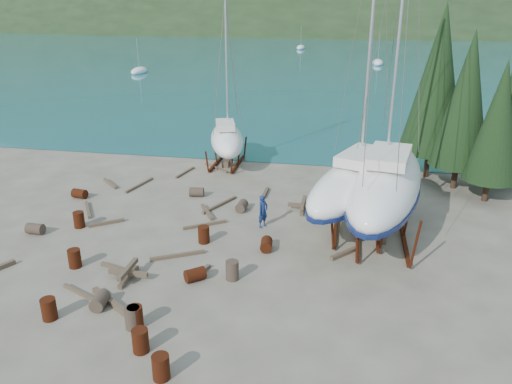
% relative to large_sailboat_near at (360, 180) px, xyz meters
% --- Properties ---
extents(ground, '(600.00, 600.00, 0.00)m').
position_rel_large_sailboat_near_xyz_m(ground, '(-6.28, -4.65, -2.70)').
color(ground, '#5A5347').
rests_on(ground, ground).
extents(bay_water, '(700.00, 700.00, 0.00)m').
position_rel_large_sailboat_near_xyz_m(bay_water, '(-6.28, 310.35, -2.69)').
color(bay_water, '#175E77').
rests_on(bay_water, ground).
extents(far_hill, '(800.00, 360.00, 110.00)m').
position_rel_large_sailboat_near_xyz_m(far_hill, '(-6.28, 315.35, -2.70)').
color(far_hill, black).
rests_on(far_hill, ground).
extents(far_house_left, '(6.60, 5.60, 5.60)m').
position_rel_large_sailboat_near_xyz_m(far_house_left, '(-66.28, 185.35, 0.23)').
color(far_house_left, beige).
rests_on(far_house_left, ground).
extents(far_house_center, '(6.60, 5.60, 5.60)m').
position_rel_large_sailboat_near_xyz_m(far_house_center, '(-26.28, 185.35, 0.23)').
color(far_house_center, beige).
rests_on(far_house_center, ground).
extents(far_house_right, '(6.60, 5.60, 5.60)m').
position_rel_large_sailboat_near_xyz_m(far_house_right, '(23.72, 185.35, 0.23)').
color(far_house_right, beige).
rests_on(far_house_right, ground).
extents(cypress_near_right, '(3.60, 3.60, 10.00)m').
position_rel_large_sailboat_near_xyz_m(cypress_near_right, '(6.22, 7.35, 3.09)').
color(cypress_near_right, black).
rests_on(cypress_near_right, ground).
extents(cypress_mid_right, '(3.06, 3.06, 8.50)m').
position_rel_large_sailboat_near_xyz_m(cypress_mid_right, '(7.72, 5.35, 2.22)').
color(cypress_mid_right, black).
rests_on(cypress_mid_right, ground).
extents(cypress_back_left, '(4.14, 4.14, 11.50)m').
position_rel_large_sailboat_near_xyz_m(cypress_back_left, '(4.72, 9.35, 3.97)').
color(cypress_back_left, black).
rests_on(cypress_back_left, ground).
extents(cypress_far_right, '(3.24, 3.24, 9.00)m').
position_rel_large_sailboat_near_xyz_m(cypress_far_right, '(9.22, 8.35, 2.51)').
color(cypress_far_right, black).
rests_on(cypress_far_right, ground).
extents(moored_boat_left, '(2.00, 5.00, 6.05)m').
position_rel_large_sailboat_near_xyz_m(moored_boat_left, '(-36.28, 55.35, -2.31)').
color(moored_boat_left, white).
rests_on(moored_boat_left, ground).
extents(moored_boat_mid, '(2.00, 5.00, 6.05)m').
position_rel_large_sailboat_near_xyz_m(moored_boat_mid, '(3.72, 75.35, -2.31)').
color(moored_boat_mid, white).
rests_on(moored_boat_mid, ground).
extents(moored_boat_far, '(2.00, 5.00, 6.05)m').
position_rel_large_sailboat_near_xyz_m(moored_boat_far, '(-14.28, 105.35, -2.31)').
color(moored_boat_far, white).
rests_on(moored_boat_far, ground).
extents(large_sailboat_near, '(6.88, 11.00, 16.73)m').
position_rel_large_sailboat_near_xyz_m(large_sailboat_near, '(0.00, 0.00, 0.00)').
color(large_sailboat_near, white).
rests_on(large_sailboat_near, ground).
extents(large_sailboat_far, '(5.30, 11.87, 18.12)m').
position_rel_large_sailboat_near_xyz_m(large_sailboat_far, '(1.25, -0.94, 0.26)').
color(large_sailboat_far, white).
rests_on(large_sailboat_far, ground).
extents(small_sailboat_shore, '(4.44, 7.82, 11.93)m').
position_rel_large_sailboat_near_xyz_m(small_sailboat_shore, '(-9.52, 9.34, -0.73)').
color(small_sailboat_shore, white).
rests_on(small_sailboat_shore, ground).
extents(worker, '(0.72, 0.79, 1.81)m').
position_rel_large_sailboat_near_xyz_m(worker, '(-4.97, -0.93, -1.79)').
color(worker, navy).
rests_on(worker, ground).
extents(drum_0, '(0.58, 0.58, 0.88)m').
position_rel_large_sailboat_near_xyz_m(drum_0, '(-11.56, -10.75, -2.26)').
color(drum_0, '#4F180D').
rests_on(drum_0, ground).
extents(drum_1, '(0.66, 0.93, 0.58)m').
position_rel_large_sailboat_near_xyz_m(drum_1, '(-10.03, -9.66, -2.41)').
color(drum_1, '#2D2823').
rests_on(drum_1, ground).
extents(drum_2, '(0.96, 0.72, 0.58)m').
position_rel_large_sailboat_near_xyz_m(drum_2, '(-16.91, 1.07, -2.41)').
color(drum_2, '#4F180D').
rests_on(drum_2, ground).
extents(drum_3, '(0.58, 0.58, 0.88)m').
position_rel_large_sailboat_near_xyz_m(drum_3, '(-7.35, -11.88, -2.26)').
color(drum_3, '#4F180D').
rests_on(drum_3, ground).
extents(drum_5, '(0.58, 0.58, 0.88)m').
position_rel_large_sailboat_near_xyz_m(drum_5, '(-5.34, -6.56, -2.26)').
color(drum_5, '#2D2823').
rests_on(drum_5, ground).
extents(drum_6, '(0.68, 0.94, 0.58)m').
position_rel_large_sailboat_near_xyz_m(drum_6, '(-4.34, -3.54, -2.41)').
color(drum_6, '#4F180D').
rests_on(drum_6, ground).
extents(drum_7, '(0.58, 0.58, 0.88)m').
position_rel_large_sailboat_near_xyz_m(drum_7, '(-6.16, -13.01, -2.26)').
color(drum_7, '#4F180D').
rests_on(drum_7, ground).
extents(drum_8, '(0.58, 0.58, 0.88)m').
position_rel_large_sailboat_near_xyz_m(drum_8, '(-14.73, -2.85, -2.26)').
color(drum_8, '#4F180D').
rests_on(drum_8, ground).
extents(drum_9, '(0.95, 0.69, 0.58)m').
position_rel_large_sailboat_near_xyz_m(drum_9, '(-9.85, 2.73, -2.41)').
color(drum_9, '#2D2823').
rests_on(drum_9, ground).
extents(drum_10, '(0.58, 0.58, 0.88)m').
position_rel_large_sailboat_near_xyz_m(drum_10, '(-8.09, -10.61, -2.26)').
color(drum_10, '#4F180D').
rests_on(drum_10, ground).
extents(drum_11, '(0.63, 0.91, 0.58)m').
position_rel_large_sailboat_near_xyz_m(drum_11, '(-6.58, 1.03, -2.41)').
color(drum_11, '#2D2823').
rests_on(drum_11, ground).
extents(drum_12, '(1.05, 1.01, 0.58)m').
position_rel_large_sailboat_near_xyz_m(drum_12, '(-6.91, -6.98, -2.41)').
color(drum_12, '#4F180D').
rests_on(drum_12, ground).
extents(drum_13, '(0.58, 0.58, 0.88)m').
position_rel_large_sailboat_near_xyz_m(drum_13, '(-12.70, -6.87, -2.26)').
color(drum_13, '#4F180D').
rests_on(drum_13, ground).
extents(drum_14, '(0.58, 0.58, 0.88)m').
position_rel_large_sailboat_near_xyz_m(drum_14, '(-7.58, -3.35, -2.26)').
color(drum_14, '#4F180D').
rests_on(drum_14, ground).
extents(drum_15, '(0.90, 0.60, 0.58)m').
position_rel_large_sailboat_near_xyz_m(drum_15, '(-16.57, -4.07, -2.41)').
color(drum_15, '#2D2823').
rests_on(drum_15, ground).
extents(drum_17, '(0.58, 0.58, 0.88)m').
position_rel_large_sailboat_near_xyz_m(drum_17, '(-8.17, -10.67, -2.26)').
color(drum_17, '#2D2823').
rests_on(drum_17, ground).
extents(timber_0, '(0.65, 2.44, 0.14)m').
position_rel_large_sailboat_near_xyz_m(timber_0, '(-11.99, 6.83, -2.63)').
color(timber_0, brown).
rests_on(timber_0, ground).
extents(timber_1, '(1.29, 1.42, 0.19)m').
position_rel_large_sailboat_near_xyz_m(timber_1, '(-0.57, -3.41, -2.60)').
color(timber_1, brown).
rests_on(timber_1, ground).
extents(timber_2, '(1.65, 1.58, 0.19)m').
position_rel_large_sailboat_near_xyz_m(timber_2, '(-16.14, 3.65, -2.60)').
color(timber_2, brown).
rests_on(timber_2, ground).
extents(timber_3, '(2.35, 1.19, 0.15)m').
position_rel_large_sailboat_near_xyz_m(timber_3, '(-11.13, -9.05, -2.62)').
color(timber_3, brown).
rests_on(timber_3, ground).
extents(timber_4, '(1.66, 1.30, 0.17)m').
position_rel_large_sailboat_near_xyz_m(timber_4, '(-13.46, -2.24, -2.61)').
color(timber_4, brown).
rests_on(timber_4, ground).
extents(timber_5, '(2.39, 1.43, 0.16)m').
position_rel_large_sailboat_near_xyz_m(timber_5, '(-8.39, -5.08, -2.62)').
color(timber_5, brown).
rests_on(timber_5, ground).
extents(timber_6, '(0.19, 1.68, 0.19)m').
position_rel_large_sailboat_near_xyz_m(timber_6, '(-5.68, 3.89, -2.60)').
color(timber_6, brown).
rests_on(timber_6, ground).
extents(timber_7, '(0.63, 1.44, 0.17)m').
position_rel_large_sailboat_near_xyz_m(timber_7, '(-6.86, -6.45, -2.61)').
color(timber_7, brown).
rests_on(timber_7, ground).
extents(timber_8, '(1.29, 1.95, 0.19)m').
position_rel_large_sailboat_near_xyz_m(timber_8, '(-8.45, 0.23, -2.60)').
color(timber_8, brown).
rests_on(timber_8, ground).
extents(timber_9, '(2.16, 1.73, 0.15)m').
position_rel_large_sailboat_near_xyz_m(timber_9, '(-10.07, 8.23, -2.62)').
color(timber_9, brown).
rests_on(timber_9, ground).
extents(timber_10, '(1.41, 2.87, 0.16)m').
position_rel_large_sailboat_near_xyz_m(timber_10, '(-8.02, 1.44, -2.61)').
color(timber_10, brown).
rests_on(timber_10, ground).
extents(timber_11, '(2.11, 1.51, 0.15)m').
position_rel_large_sailboat_near_xyz_m(timber_11, '(-8.09, -1.45, -2.62)').
color(timber_11, brown).
rests_on(timber_11, ground).
extents(timber_12, '(2.08, 0.81, 0.17)m').
position_rel_large_sailboat_near_xyz_m(timber_12, '(-10.57, -6.82, -2.61)').
color(timber_12, brown).
rests_on(timber_12, ground).
extents(timber_13, '(0.73, 1.13, 0.22)m').
position_rel_large_sailboat_near_xyz_m(timber_13, '(-15.92, -7.64, -2.59)').
color(timber_13, brown).
rests_on(timber_13, ground).
extents(timber_15, '(0.78, 2.90, 0.15)m').
position_rel_large_sailboat_near_xyz_m(timber_15, '(-14.12, 3.76, -2.62)').
color(timber_15, brown).
rests_on(timber_15, ground).
extents(timber_16, '(2.19, 1.58, 0.23)m').
position_rel_large_sailboat_near_xyz_m(timber_16, '(-9.76, -9.35, -2.58)').
color(timber_16, brown).
rests_on(timber_16, ground).
extents(timber_17, '(1.49, 2.20, 0.16)m').
position_rel_large_sailboat_near_xyz_m(timber_17, '(-15.41, -0.72, -2.62)').
color(timber_17, brown).
rests_on(timber_17, ground).
extents(timber_pile_fore, '(1.80, 1.80, 0.60)m').
position_rel_large_sailboat_near_xyz_m(timber_pile_fore, '(-9.83, -7.43, -2.40)').
color(timber_pile_fore, brown).
rests_on(timber_pile_fore, ground).
extents(timber_pile_aft, '(1.80, 1.80, 0.60)m').
position_rel_large_sailboat_near_xyz_m(timber_pile_aft, '(-3.06, 1.76, -2.40)').
color(timber_pile_aft, brown).
rests_on(timber_pile_aft, ground).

